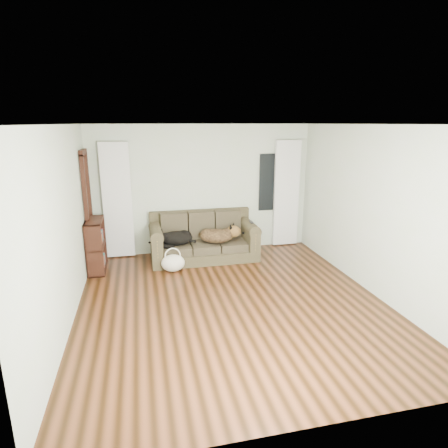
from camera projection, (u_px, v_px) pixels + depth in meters
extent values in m
plane|color=black|center=(232.00, 302.00, 5.65)|extent=(5.00, 5.00, 0.00)
plane|color=white|center=(233.00, 124.00, 4.97)|extent=(5.00, 5.00, 0.00)
cube|color=beige|center=(203.00, 189.00, 7.66)|extent=(4.50, 0.04, 2.60)
cube|color=beige|center=(64.00, 228.00, 4.83)|extent=(0.04, 5.00, 2.60)
cube|color=beige|center=(373.00, 211.00, 5.79)|extent=(0.04, 5.00, 2.60)
cube|color=silver|center=(117.00, 201.00, 7.26)|extent=(0.55, 0.08, 2.25)
cube|color=silver|center=(286.00, 194.00, 8.01)|extent=(0.55, 0.08, 2.25)
cube|color=black|center=(270.00, 182.00, 7.92)|extent=(0.50, 0.03, 1.20)
cube|color=black|center=(89.00, 212.00, 6.83)|extent=(0.07, 0.60, 2.10)
cube|color=#312A1A|center=(204.00, 237.00, 7.37)|extent=(2.06, 0.89, 0.84)
ellipsoid|color=black|center=(174.00, 238.00, 7.16)|extent=(0.65, 0.46, 0.27)
ellipsoid|color=black|center=(218.00, 235.00, 7.32)|extent=(0.79, 0.67, 0.29)
cube|color=black|center=(251.00, 222.00, 7.36)|extent=(0.06, 0.19, 0.02)
ellipsoid|color=#EBE5C9|center=(173.00, 263.00, 6.79)|extent=(0.51, 0.45, 0.31)
cube|color=black|center=(96.00, 244.00, 6.76)|extent=(0.32, 0.77, 0.95)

